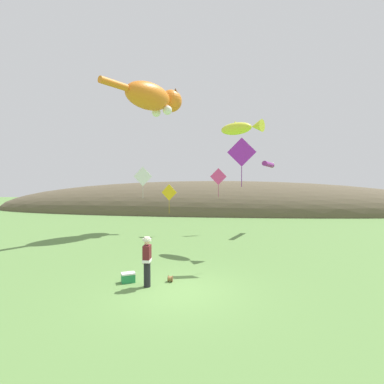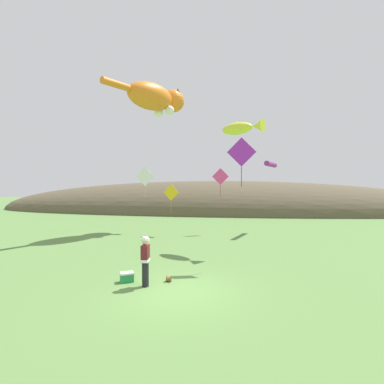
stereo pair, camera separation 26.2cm
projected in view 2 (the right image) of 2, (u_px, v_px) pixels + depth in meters
ground_plane at (176, 291)px, 10.17m from camera, size 120.00×120.00×0.00m
distant_hill_ridge at (219, 211)px, 38.47m from camera, size 60.13×14.04×7.82m
festival_attendant at (145, 260)px, 10.60m from camera, size 0.30×0.43×1.77m
kite_spool at (169, 279)px, 11.14m from camera, size 0.17×0.23×0.23m
picnic_cooler at (127, 277)px, 11.11m from camera, size 0.59×0.52×0.36m
kite_giant_cat at (156, 98)px, 22.65m from camera, size 4.51×6.85×2.32m
kite_fish_windsock at (242, 128)px, 16.60m from camera, size 2.54×1.93×0.79m
kite_tube_streamer at (271, 164)px, 22.00m from camera, size 1.27×2.75×0.44m
kite_diamond_violet at (242, 152)px, 13.17m from camera, size 1.28×0.06×2.18m
kite_diamond_pink at (220, 177)px, 21.86m from camera, size 1.20×0.31×2.13m
kite_diamond_white at (145, 177)px, 22.51m from camera, size 1.47×0.13×2.37m
kite_diamond_gold at (171, 193)px, 21.06m from camera, size 1.14×0.29×2.07m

